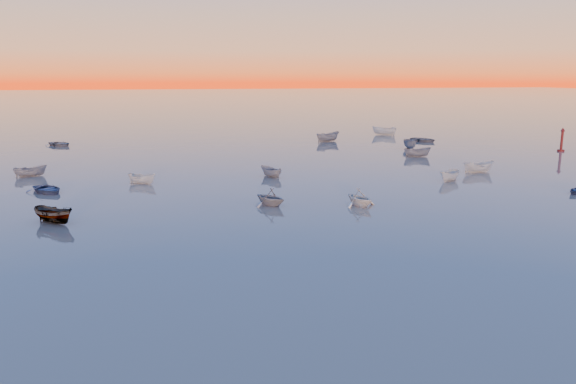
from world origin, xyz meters
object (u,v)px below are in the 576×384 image
object	(u,v)px
channel_marker	(562,142)
boat_near_left	(48,192)
boat_near_right	(270,205)
boat_near_center	(478,172)

from	to	relation	value
channel_marker	boat_near_left	bearing A→B (deg)	-167.30
boat_near_right	channel_marker	xyz separation A→B (m)	(46.14, 24.14, 1.37)
boat_near_left	channel_marker	xyz separation A→B (m)	(65.30, 14.71, 1.37)
boat_near_center	channel_marker	bearing A→B (deg)	-60.42
boat_near_right	boat_near_center	bearing A→B (deg)	168.26
channel_marker	boat_near_center	bearing A→B (deg)	-147.34
boat_near_left	channel_marker	world-z (taller)	channel_marker
boat_near_left	boat_near_center	distance (m)	44.58
boat_near_left	boat_near_right	bearing A→B (deg)	-60.14
boat_near_left	boat_near_center	world-z (taller)	boat_near_center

